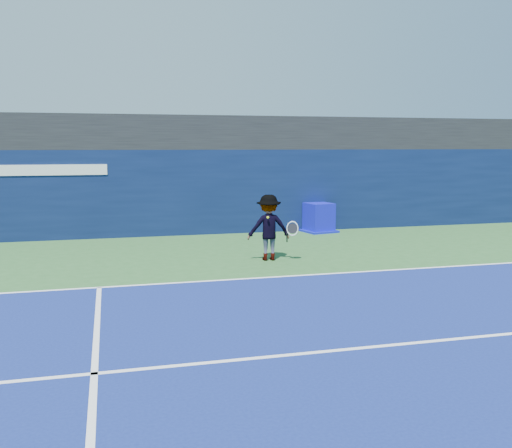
# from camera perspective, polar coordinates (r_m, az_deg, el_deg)

# --- Properties ---
(ground) EXTENTS (80.00, 80.00, 0.00)m
(ground) POSITION_cam_1_polar(r_m,az_deg,el_deg) (11.37, 10.73, -8.34)
(ground) COLOR #2C5C29
(ground) RESTS_ON ground
(baseline) EXTENTS (24.00, 0.10, 0.01)m
(baseline) POSITION_cam_1_polar(r_m,az_deg,el_deg) (14.05, 5.50, -5.08)
(baseline) COLOR white
(baseline) RESTS_ON ground
(service_line) EXTENTS (24.00, 0.10, 0.01)m
(service_line) POSITION_cam_1_polar(r_m,az_deg,el_deg) (9.69, 15.86, -11.35)
(service_line) COLOR white
(service_line) RESTS_ON ground
(stadium_band) EXTENTS (36.00, 3.00, 1.20)m
(stadium_band) POSITION_cam_1_polar(r_m,az_deg,el_deg) (21.88, -2.09, 9.04)
(stadium_band) COLOR black
(stadium_band) RESTS_ON back_wall_assembly
(back_wall_assembly) EXTENTS (36.00, 1.03, 3.00)m
(back_wall_assembly) POSITION_cam_1_polar(r_m,az_deg,el_deg) (20.96, -1.48, 3.35)
(back_wall_assembly) COLOR #0A163C
(back_wall_assembly) RESTS_ON ground
(equipment_cart) EXTENTS (1.32, 1.32, 1.06)m
(equipment_cart) POSITION_cam_1_polar(r_m,az_deg,el_deg) (21.02, 6.30, 0.53)
(equipment_cart) COLOR #0D0DB8
(equipment_cart) RESTS_ON ground
(tennis_player) EXTENTS (1.37, 0.79, 1.82)m
(tennis_player) POSITION_cam_1_polar(r_m,az_deg,el_deg) (15.69, 1.28, -0.35)
(tennis_player) COLOR white
(tennis_player) RESTS_ON ground
(tennis_ball) EXTENTS (0.07, 0.07, 0.07)m
(tennis_ball) POSITION_cam_1_polar(r_m,az_deg,el_deg) (15.35, 1.19, 0.67)
(tennis_ball) COLOR #C1D017
(tennis_ball) RESTS_ON ground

